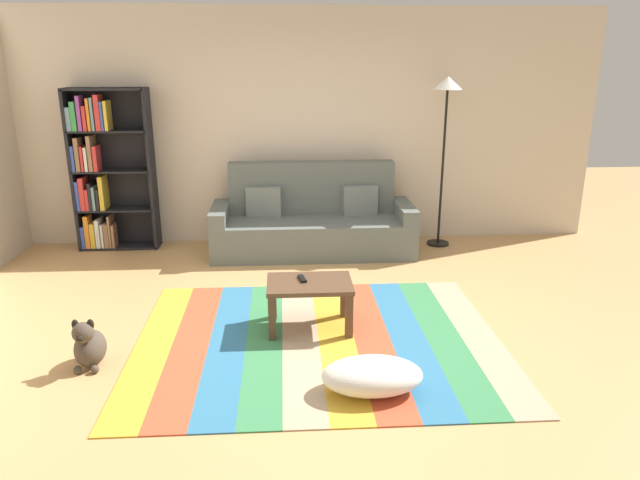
# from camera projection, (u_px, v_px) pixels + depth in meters

# --- Properties ---
(ground_plane) EXTENTS (14.00, 14.00, 0.00)m
(ground_plane) POSITION_uv_depth(u_px,v_px,m) (325.00, 328.00, 4.85)
(ground_plane) COLOR tan
(back_wall) EXTENTS (6.80, 0.10, 2.70)m
(back_wall) POSITION_uv_depth(u_px,v_px,m) (310.00, 128.00, 6.88)
(back_wall) COLOR beige
(back_wall) RESTS_ON ground_plane
(rug) EXTENTS (2.86, 2.31, 0.01)m
(rug) POSITION_uv_depth(u_px,v_px,m) (318.00, 340.00, 4.62)
(rug) COLOR gold
(rug) RESTS_ON ground_plane
(couch) EXTENTS (2.26, 0.80, 1.00)m
(couch) POSITION_uv_depth(u_px,v_px,m) (313.00, 223.00, 6.68)
(couch) COLOR #59605B
(couch) RESTS_ON ground_plane
(bookshelf) EXTENTS (0.90, 0.28, 1.83)m
(bookshelf) POSITION_uv_depth(u_px,v_px,m) (103.00, 172.00, 6.64)
(bookshelf) COLOR black
(bookshelf) RESTS_ON ground_plane
(coffee_table) EXTENTS (0.69, 0.47, 0.40)m
(coffee_table) POSITION_uv_depth(u_px,v_px,m) (309.00, 291.00, 4.75)
(coffee_table) COLOR #513826
(coffee_table) RESTS_ON rug
(pouf) EXTENTS (0.68, 0.40, 0.23)m
(pouf) POSITION_uv_depth(u_px,v_px,m) (372.00, 376.00, 3.88)
(pouf) COLOR white
(pouf) RESTS_ON rug
(dog) EXTENTS (0.22, 0.35, 0.40)m
(dog) POSITION_uv_depth(u_px,v_px,m) (89.00, 346.00, 4.21)
(dog) COLOR #473D33
(dog) RESTS_ON ground_plane
(standing_lamp) EXTENTS (0.32, 0.32, 1.94)m
(standing_lamp) POSITION_uv_depth(u_px,v_px,m) (446.00, 106.00, 6.53)
(standing_lamp) COLOR black
(standing_lamp) RESTS_ON ground_plane
(tv_remote) EXTENTS (0.07, 0.16, 0.02)m
(tv_remote) POSITION_uv_depth(u_px,v_px,m) (302.00, 279.00, 4.76)
(tv_remote) COLOR black
(tv_remote) RESTS_ON coffee_table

